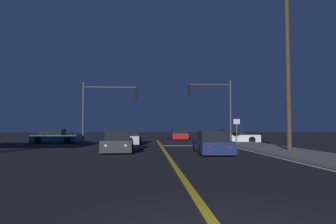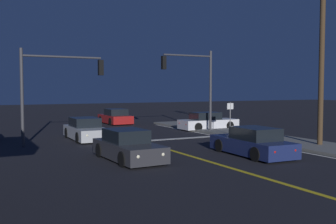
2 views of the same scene
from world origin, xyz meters
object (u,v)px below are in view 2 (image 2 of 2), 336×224
at_px(car_distant_tail_navy, 252,143).
at_px(street_sign_corner, 230,113).
at_px(car_side_waiting_charcoal, 128,147).
at_px(car_far_approaching_red, 115,117).
at_px(car_lead_oncoming_white, 208,122).
at_px(car_parked_curb_silver, 86,130).
at_px(traffic_signal_far_left, 55,80).
at_px(traffic_signal_near_right, 194,78).
at_px(utility_pole_right, 322,38).

distance_m(car_distant_tail_navy, street_sign_corner, 7.50).
height_order(car_side_waiting_charcoal, car_far_approaching_red, same).
height_order(car_lead_oncoming_white, street_sign_corner, street_sign_corner).
relative_size(car_parked_curb_silver, traffic_signal_far_left, 0.87).
bearing_deg(car_distant_tail_navy, traffic_signal_far_left, 135.65).
xyz_separation_m(car_lead_oncoming_white, traffic_signal_far_left, (-12.05, -2.91, 3.02)).
bearing_deg(traffic_signal_near_right, car_side_waiting_charcoal, 43.98).
relative_size(car_far_approaching_red, car_parked_curb_silver, 0.91).
distance_m(car_far_approaching_red, street_sign_corner, 12.84).
relative_size(traffic_signal_far_left, street_sign_corner, 2.38).
distance_m(traffic_signal_far_left, street_sign_corner, 11.27).
relative_size(car_side_waiting_charcoal, traffic_signal_near_right, 0.76).
relative_size(car_lead_oncoming_white, car_far_approaching_red, 1.09).
bearing_deg(car_lead_oncoming_white, traffic_signal_far_left, -75.33).
bearing_deg(car_side_waiting_charcoal, traffic_signal_near_right, -138.28).
xyz_separation_m(car_side_waiting_charcoal, utility_pole_right, (10.56, -1.19, 5.21)).
distance_m(car_far_approaching_red, traffic_signal_far_left, 13.56).
relative_size(car_lead_oncoming_white, traffic_signal_near_right, 0.79).
distance_m(car_far_approaching_red, car_parked_curb_silver, 10.92).
height_order(traffic_signal_far_left, street_sign_corner, traffic_signal_far_left).
relative_size(car_far_approaching_red, street_sign_corner, 1.88).
bearing_deg(car_lead_oncoming_white, car_far_approaching_red, -149.08).
height_order(car_parked_curb_silver, utility_pole_right, utility_pole_right).
xyz_separation_m(car_far_approaching_red, car_parked_curb_silver, (-5.35, -9.52, 0.00)).
relative_size(car_parked_curb_silver, street_sign_corner, 2.07).
height_order(traffic_signal_near_right, utility_pole_right, utility_pole_right).
distance_m(utility_pole_right, street_sign_corner, 7.62).
height_order(car_lead_oncoming_white, utility_pole_right, utility_pole_right).
xyz_separation_m(car_far_approaching_red, utility_pole_right, (4.93, -18.46, 5.21)).
bearing_deg(traffic_signal_near_right, car_parked_curb_silver, 0.03).
distance_m(car_distant_tail_navy, traffic_signal_near_right, 10.21).
relative_size(traffic_signal_near_right, traffic_signal_far_left, 1.10).
height_order(car_distant_tail_navy, car_side_waiting_charcoal, same).
xyz_separation_m(car_lead_oncoming_white, car_side_waiting_charcoal, (-10.22, -9.28, -0.00)).
distance_m(car_side_waiting_charcoal, car_parked_curb_silver, 7.77).
distance_m(car_distant_tail_navy, car_parked_curb_silver, 10.78).
bearing_deg(car_distant_tail_navy, car_lead_oncoming_white, 69.63).
relative_size(car_side_waiting_charcoal, car_far_approaching_red, 1.06).
bearing_deg(car_parked_curb_silver, street_sign_corner, 162.98).
distance_m(car_far_approaching_red, traffic_signal_near_right, 10.36).
bearing_deg(traffic_signal_near_right, utility_pole_right, 105.70).
relative_size(car_distant_tail_navy, street_sign_corner, 2.12).
bearing_deg(traffic_signal_near_right, car_distant_tail_navy, 75.63).
xyz_separation_m(car_distant_tail_navy, traffic_signal_far_left, (-7.47, 7.96, 3.02)).
relative_size(car_parked_curb_silver, utility_pole_right, 0.42).
height_order(car_lead_oncoming_white, traffic_signal_near_right, traffic_signal_near_right).
relative_size(car_lead_oncoming_white, car_parked_curb_silver, 0.99).
distance_m(traffic_signal_near_right, utility_pole_right, 9.49).
xyz_separation_m(traffic_signal_near_right, street_sign_corner, (1.12, -2.80, -2.38)).
xyz_separation_m(car_far_approaching_red, street_sign_corner, (3.53, -12.31, 0.93)).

